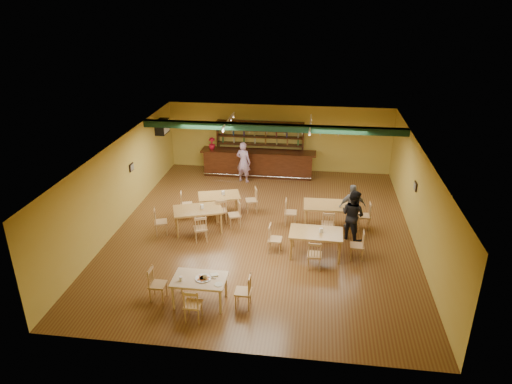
# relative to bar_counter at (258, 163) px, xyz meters

# --- Properties ---
(floor) EXTENTS (12.00, 12.00, 0.00)m
(floor) POSITION_rel_bar_counter_xyz_m (0.84, -5.15, -0.56)
(floor) COLOR brown
(floor) RESTS_ON ground
(ceiling_beam) EXTENTS (10.00, 0.30, 0.25)m
(ceiling_beam) POSITION_rel_bar_counter_xyz_m (0.84, -2.35, 2.31)
(ceiling_beam) COLOR black
(ceiling_beam) RESTS_ON ceiling
(track_rail_left) EXTENTS (0.05, 2.50, 0.05)m
(track_rail_left) POSITION_rel_bar_counter_xyz_m (-0.96, -1.75, 2.38)
(track_rail_left) COLOR white
(track_rail_left) RESTS_ON ceiling
(track_rail_right) EXTENTS (0.05, 2.50, 0.05)m
(track_rail_right) POSITION_rel_bar_counter_xyz_m (2.24, -1.75, 2.38)
(track_rail_right) COLOR white
(track_rail_right) RESTS_ON ceiling
(ac_unit) EXTENTS (0.34, 0.70, 0.48)m
(ac_unit) POSITION_rel_bar_counter_xyz_m (-3.96, -0.95, 1.79)
(ac_unit) COLOR white
(ac_unit) RESTS_ON wall_left
(picture_left) EXTENTS (0.04, 0.34, 0.28)m
(picture_left) POSITION_rel_bar_counter_xyz_m (-4.13, -4.15, 1.14)
(picture_left) COLOR black
(picture_left) RESTS_ON wall_left
(picture_right) EXTENTS (0.04, 0.34, 0.28)m
(picture_right) POSITION_rel_bar_counter_xyz_m (5.81, -4.65, 1.14)
(picture_right) COLOR black
(picture_right) RESTS_ON wall_right
(bar_counter) EXTENTS (5.05, 0.85, 1.13)m
(bar_counter) POSITION_rel_bar_counter_xyz_m (0.00, 0.00, 0.00)
(bar_counter) COLOR black
(bar_counter) RESTS_ON ground
(back_bar_hutch) EXTENTS (3.91, 0.40, 2.28)m
(back_bar_hutch) POSITION_rel_bar_counter_xyz_m (0.00, 0.63, 0.57)
(back_bar_hutch) COLOR black
(back_bar_hutch) RESTS_ON ground
(poinsettia) EXTENTS (0.38, 0.38, 0.52)m
(poinsettia) POSITION_rel_bar_counter_xyz_m (-2.08, 0.00, 0.83)
(poinsettia) COLOR #B61029
(poinsettia) RESTS_ON bar_counter
(dining_table_a) EXTENTS (1.69, 1.28, 0.75)m
(dining_table_a) POSITION_rel_bar_counter_xyz_m (-0.93, -4.09, -0.19)
(dining_table_a) COLOR #A3713A
(dining_table_a) RESTS_ON ground
(dining_table_b) EXTENTS (1.68, 1.03, 0.83)m
(dining_table_b) POSITION_rel_bar_counter_xyz_m (3.00, -4.56, -0.15)
(dining_table_b) COLOR #A3713A
(dining_table_b) RESTS_ON ground
(dining_table_c) EXTENTS (1.86, 1.47, 0.81)m
(dining_table_c) POSITION_rel_bar_counter_xyz_m (-1.38, -5.47, -0.16)
(dining_table_c) COLOR #A3713A
(dining_table_c) RESTS_ON ground
(dining_table_d) EXTENTS (1.65, 1.02, 0.81)m
(dining_table_d) POSITION_rel_bar_counter_xyz_m (2.63, -6.60, -0.16)
(dining_table_d) COLOR #A3713A
(dining_table_d) RESTS_ON ground
(near_table) EXTENTS (1.40, 0.90, 0.75)m
(near_table) POSITION_rel_bar_counter_xyz_m (-0.34, -9.42, -0.19)
(near_table) COLOR #D1B08C
(near_table) RESTS_ON ground
(pizza_tray) EXTENTS (0.49, 0.49, 0.01)m
(pizza_tray) POSITION_rel_bar_counter_xyz_m (-0.24, -9.42, 0.19)
(pizza_tray) COLOR silver
(pizza_tray) RESTS_ON near_table
(parmesan_shaker) EXTENTS (0.07, 0.07, 0.11)m
(parmesan_shaker) POSITION_rel_bar_counter_xyz_m (-0.79, -9.57, 0.24)
(parmesan_shaker) COLOR #EAE5C6
(parmesan_shaker) RESTS_ON near_table
(napkin_stack) EXTENTS (0.24, 0.21, 0.03)m
(napkin_stack) POSITION_rel_bar_counter_xyz_m (0.01, -9.22, 0.20)
(napkin_stack) COLOR white
(napkin_stack) RESTS_ON near_table
(pizza_server) EXTENTS (0.33, 0.11, 0.00)m
(pizza_server) POSITION_rel_bar_counter_xyz_m (-0.09, -9.37, 0.20)
(pizza_server) COLOR silver
(pizza_server) RESTS_ON pizza_tray
(side_plate) EXTENTS (0.22, 0.22, 0.01)m
(side_plate) POSITION_rel_bar_counter_xyz_m (0.21, -9.62, 0.19)
(side_plate) COLOR white
(side_plate) RESTS_ON near_table
(patron_bar) EXTENTS (0.74, 0.60, 1.77)m
(patron_bar) POSITION_rel_bar_counter_xyz_m (-0.53, -0.83, 0.32)
(patron_bar) COLOR #9655B8
(patron_bar) RESTS_ON ground
(patron_right_a) EXTENTS (1.06, 1.04, 1.73)m
(patron_right_a) POSITION_rel_bar_counter_xyz_m (3.80, -5.36, 0.30)
(patron_right_a) COLOR black
(patron_right_a) RESTS_ON ground
(patron_right_b) EXTENTS (1.01, 0.61, 1.62)m
(patron_right_b) POSITION_rel_bar_counter_xyz_m (3.83, -4.60, 0.24)
(patron_right_b) COLOR gray
(patron_right_b) RESTS_ON ground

